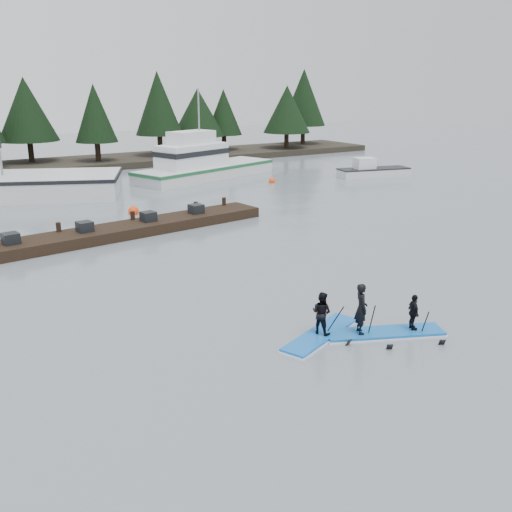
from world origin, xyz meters
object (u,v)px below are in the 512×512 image
floating_dock (123,231)px  paddleboard_solo (321,322)px  fishing_boat_medium (203,171)px  paddleboard_duo (383,320)px

floating_dock → paddleboard_solo: (1.03, -15.00, 0.21)m
paddleboard_solo → fishing_boat_medium: bearing=47.9°
floating_dock → paddleboard_solo: paddleboard_solo is taller
paddleboard_solo → paddleboard_duo: 1.92m
fishing_boat_medium → paddleboard_solo: 31.36m
fishing_boat_medium → paddleboard_duo: bearing=-124.8°
floating_dock → fishing_boat_medium: bearing=43.3°
paddleboard_solo → floating_dock: bearing=72.1°
fishing_boat_medium → paddleboard_solo: fishing_boat_medium is taller
fishing_boat_medium → paddleboard_duo: 31.70m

